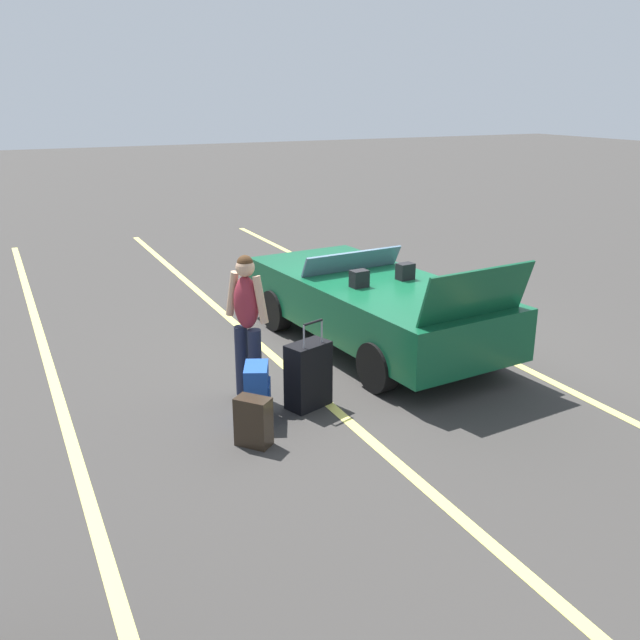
{
  "coord_description": "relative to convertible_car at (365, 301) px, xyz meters",
  "views": [
    {
      "loc": [
        -7.65,
        4.51,
        3.3
      ],
      "look_at": [
        -0.72,
        1.14,
        0.75
      ],
      "focal_mm": 38.48,
      "sensor_mm": 36.0,
      "label": 1
    }
  ],
  "objects": [
    {
      "name": "ground_plane",
      "position": [
        -0.2,
        -0.02,
        -0.59
      ],
      "size": [
        80.0,
        80.0,
        0.0
      ],
      "primitive_type": "plane",
      "color": "#383533"
    },
    {
      "name": "traveler_person",
      "position": [
        -1.01,
        2.07,
        0.34
      ],
      "size": [
        0.57,
        0.37,
        1.65
      ],
      "rotation": [
        0.0,
        0.0,
        -1.07
      ],
      "color": "#1E2338",
      "rests_on": "ground_plane"
    },
    {
      "name": "suitcase_small_carryon",
      "position": [
        -2.12,
        2.44,
        -0.34
      ],
      "size": [
        0.39,
        0.37,
        0.5
      ],
      "rotation": [
        0.0,
        0.0,
        5.41
      ],
      "color": "#2D2319",
      "rests_on": "ground_plane"
    },
    {
      "name": "lot_line_near",
      "position": [
        -0.2,
        -1.34,
        -0.59
      ],
      "size": [
        18.0,
        0.12,
        0.01
      ],
      "primitive_type": "cube",
      "color": "#EAE066",
      "rests_on": "ground_plane"
    },
    {
      "name": "suitcase_medium_bright",
      "position": [
        -1.63,
        2.21,
        -0.28
      ],
      "size": [
        0.46,
        0.38,
        0.62
      ],
      "rotation": [
        0.0,
        0.0,
        4.29
      ],
      "color": "#1E479E",
      "rests_on": "ground_plane"
    },
    {
      "name": "lot_line_far",
      "position": [
        -0.2,
        4.06,
        -0.59
      ],
      "size": [
        18.0,
        0.12,
        0.01
      ],
      "primitive_type": "cube",
      "color": "#EAE066",
      "rests_on": "ground_plane"
    },
    {
      "name": "convertible_car",
      "position": [
        0.0,
        0.0,
        0.0
      ],
      "size": [
        4.27,
        2.1,
        1.53
      ],
      "rotation": [
        0.0,
        0.0,
        0.09
      ],
      "color": "#0F4C2D",
      "rests_on": "ground_plane"
    },
    {
      "name": "lot_line_mid",
      "position": [
        -0.2,
        1.36,
        -0.59
      ],
      "size": [
        18.0,
        0.12,
        0.01
      ],
      "primitive_type": "cube",
      "color": "#EAE066",
      "rests_on": "ground_plane"
    },
    {
      "name": "suitcase_large_black",
      "position": [
        -1.55,
        1.58,
        -0.22
      ],
      "size": [
        0.42,
        0.54,
        1.01
      ],
      "rotation": [
        0.0,
        0.0,
        0.32
      ],
      "color": "black",
      "rests_on": "ground_plane"
    }
  ]
}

